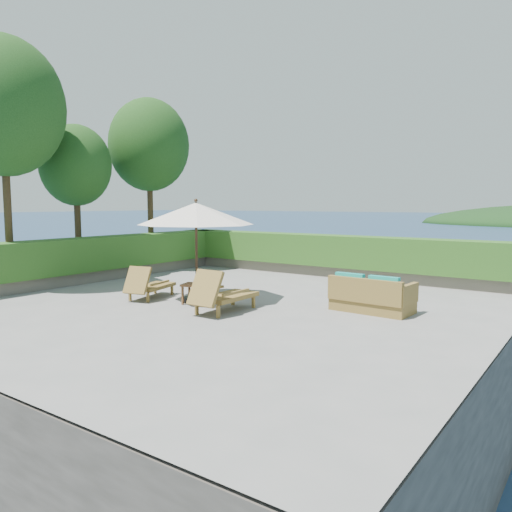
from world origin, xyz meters
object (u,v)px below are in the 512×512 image
Objects in this scene: wicker_loveseat at (371,297)px; side_table at (193,287)px; patio_umbrella at (196,215)px; lounge_left at (148,285)px; lounge_right at (221,294)px.

side_table is at bearing -154.01° from wicker_loveseat.
wicker_loveseat reaches higher than side_table.
patio_umbrella is 2.18m from lounge_left.
lounge_left is at bearing -173.13° from side_table.
lounge_left is at bearing -159.77° from patio_umbrella.
lounge_right is 2.98× the size of side_table.
lounge_right is 0.95× the size of wicker_loveseat.
lounge_left reaches higher than side_table.
lounge_right reaches higher than lounge_left.
side_table is (1.35, 0.16, 0.04)m from lounge_left.
wicker_loveseat is at bearing 36.09° from lounge_right.
lounge_left is (-1.22, -0.45, -1.75)m from patio_umbrella.
lounge_left is 1.36m from side_table.
patio_umbrella is 1.81× the size of lounge_left.
patio_umbrella is 5.01× the size of side_table.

